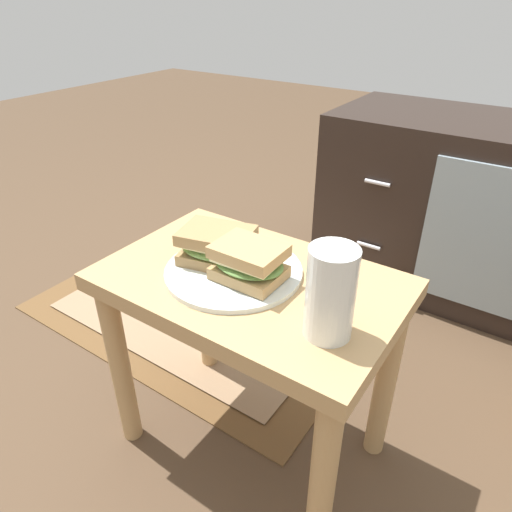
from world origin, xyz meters
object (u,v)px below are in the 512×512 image
at_px(tv_cabinet, 477,212).
at_px(beer_glass, 331,294).
at_px(sandwich_front, 218,245).
at_px(sandwich_back, 249,262).
at_px(plate, 234,271).

relative_size(tv_cabinet, beer_glass, 6.37).
xyz_separation_m(sandwich_front, beer_glass, (0.27, -0.07, 0.03)).
xyz_separation_m(tv_cabinet, sandwich_back, (-0.23, -0.96, 0.21)).
distance_m(plate, sandwich_front, 0.06).
distance_m(plate, beer_glass, 0.24).
distance_m(sandwich_back, beer_glass, 0.19).
bearing_deg(beer_glass, tv_cabinet, 87.40).
xyz_separation_m(plate, sandwich_back, (0.04, -0.01, 0.04)).
relative_size(tv_cabinet, sandwich_back, 7.30).
bearing_deg(tv_cabinet, beer_glass, -92.60).
bearing_deg(sandwich_back, plate, 166.45).
height_order(sandwich_back, beer_glass, beer_glass).
relative_size(tv_cabinet, plate, 3.70).
relative_size(plate, beer_glass, 1.72).
bearing_deg(sandwich_front, plate, -13.55).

